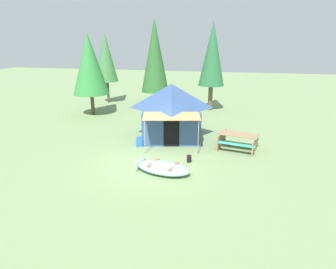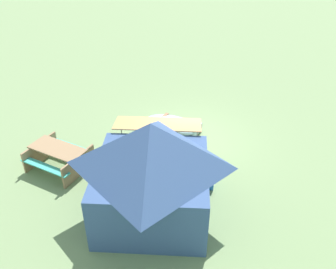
% 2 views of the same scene
% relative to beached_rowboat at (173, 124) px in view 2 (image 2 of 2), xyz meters
% --- Properties ---
extents(ground_plane, '(80.00, 80.00, 0.00)m').
position_rel_beached_rowboat_xyz_m(ground_plane, '(-0.79, 0.77, -0.20)').
color(ground_plane, '#76905F').
extents(beached_rowboat, '(2.38, 1.52, 0.38)m').
position_rel_beached_rowboat_xyz_m(beached_rowboat, '(0.00, 0.00, 0.00)').
color(beached_rowboat, '#98BCC2').
rests_on(beached_rowboat, ground_plane).
extents(canvas_cabin_tent, '(3.75, 4.60, 2.88)m').
position_rel_beached_rowboat_xyz_m(canvas_cabin_tent, '(-0.64, 4.36, 1.29)').
color(canvas_cabin_tent, '#375286').
rests_on(canvas_cabin_tent, ground_plane).
extents(picnic_table, '(2.07, 1.83, 0.77)m').
position_rel_beached_rowboat_xyz_m(picnic_table, '(2.85, 3.31, 0.29)').
color(picnic_table, '#9A7654').
rests_on(picnic_table, ground_plane).
extents(cooler_box, '(0.42, 0.60, 0.37)m').
position_rel_beached_rowboat_xyz_m(cooler_box, '(-1.89, 2.79, -0.01)').
color(cooler_box, blue).
rests_on(cooler_box, ground_plane).
extents(fuel_can, '(0.28, 0.28, 0.30)m').
position_rel_beached_rowboat_xyz_m(fuel_can, '(0.84, 1.26, -0.05)').
color(fuel_can, black).
rests_on(fuel_can, ground_plane).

